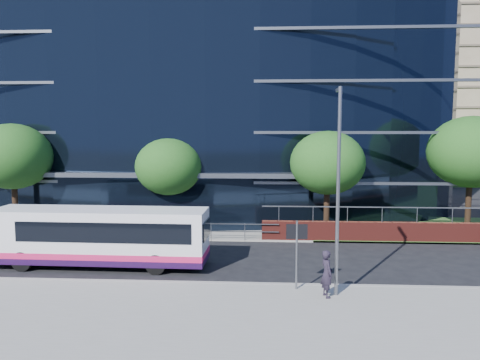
# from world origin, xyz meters

# --- Properties ---
(ground) EXTENTS (200.00, 200.00, 0.00)m
(ground) POSITION_xyz_m (0.00, 0.00, 0.00)
(ground) COLOR black
(ground) RESTS_ON ground
(pavement_near) EXTENTS (80.00, 8.00, 0.15)m
(pavement_near) POSITION_xyz_m (0.00, -5.00, 0.07)
(pavement_near) COLOR gray
(pavement_near) RESTS_ON ground
(kerb) EXTENTS (80.00, 0.25, 0.16)m
(kerb) POSITION_xyz_m (0.00, -1.00, 0.08)
(kerb) COLOR gray
(kerb) RESTS_ON ground
(yellow_line_outer) EXTENTS (80.00, 0.08, 0.01)m
(yellow_line_outer) POSITION_xyz_m (0.00, -0.80, 0.01)
(yellow_line_outer) COLOR gold
(yellow_line_outer) RESTS_ON ground
(yellow_line_inner) EXTENTS (80.00, 0.08, 0.01)m
(yellow_line_inner) POSITION_xyz_m (0.00, -0.65, 0.01)
(yellow_line_inner) COLOR gold
(yellow_line_inner) RESTS_ON ground
(far_forecourt) EXTENTS (50.00, 8.00, 0.10)m
(far_forecourt) POSITION_xyz_m (-6.00, 11.00, 0.05)
(far_forecourt) COLOR gray
(far_forecourt) RESTS_ON ground
(glass_office) EXTENTS (44.00, 23.10, 16.00)m
(glass_office) POSITION_xyz_m (-4.00, 20.85, 8.00)
(glass_office) COLOR black
(glass_office) RESTS_ON ground
(guard_railings) EXTENTS (24.00, 0.05, 1.10)m
(guard_railings) POSITION_xyz_m (-8.00, 7.00, 0.82)
(guard_railings) COLOR slate
(guard_railings) RESTS_ON ground
(apartment_block) EXTENTS (60.00, 42.00, 30.00)m
(apartment_block) POSITION_xyz_m (32.00, 57.21, 11.11)
(apartment_block) COLOR #2D511E
(apartment_block) RESTS_ON ground
(street_sign) EXTENTS (0.85, 0.09, 2.80)m
(street_sign) POSITION_xyz_m (4.50, -1.59, 2.15)
(street_sign) COLOR slate
(street_sign) RESTS_ON pavement_near
(tree_far_a) EXTENTS (4.95, 4.95, 6.98)m
(tree_far_a) POSITION_xyz_m (-13.00, 9.00, 4.86)
(tree_far_a) COLOR black
(tree_far_a) RESTS_ON ground
(tree_far_b) EXTENTS (4.29, 4.29, 6.05)m
(tree_far_b) POSITION_xyz_m (-3.00, 9.50, 4.21)
(tree_far_b) COLOR black
(tree_far_b) RESTS_ON ground
(tree_far_c) EXTENTS (4.62, 4.62, 6.51)m
(tree_far_c) POSITION_xyz_m (7.00, 9.00, 4.54)
(tree_far_c) COLOR black
(tree_far_c) RESTS_ON ground
(tree_far_d) EXTENTS (5.28, 5.28, 7.44)m
(tree_far_d) POSITION_xyz_m (16.00, 10.00, 5.19)
(tree_far_d) COLOR black
(tree_far_d) RESTS_ON ground
(tree_dist_e) EXTENTS (4.62, 4.62, 6.51)m
(tree_dist_e) POSITION_xyz_m (24.00, 40.00, 4.54)
(tree_dist_e) COLOR black
(tree_dist_e) RESTS_ON ground
(streetlight_east) EXTENTS (0.15, 0.77, 8.00)m
(streetlight_east) POSITION_xyz_m (6.00, -2.17, 4.44)
(streetlight_east) COLOR slate
(streetlight_east) RESTS_ON pavement_near
(city_bus) EXTENTS (10.38, 2.58, 2.79)m
(city_bus) POSITION_xyz_m (-4.59, 1.52, 1.48)
(city_bus) COLOR white
(city_bus) RESTS_ON ground
(pedestrian) EXTENTS (0.61, 0.76, 1.83)m
(pedestrian) POSITION_xyz_m (5.61, -2.43, 1.06)
(pedestrian) COLOR black
(pedestrian) RESTS_ON pavement_near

